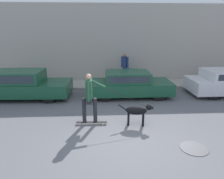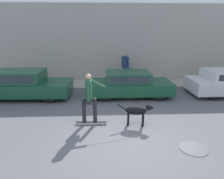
# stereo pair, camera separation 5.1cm
# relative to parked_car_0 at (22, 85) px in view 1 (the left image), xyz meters

# --- Properties ---
(ground_plane) EXTENTS (36.00, 36.00, 0.00)m
(ground_plane) POSITION_rel_parked_car_0_xyz_m (4.55, -4.09, -0.64)
(ground_plane) COLOR slate
(back_wall) EXTENTS (32.00, 0.30, 4.59)m
(back_wall) POSITION_rel_parked_car_0_xyz_m (4.55, 3.10, 1.66)
(back_wall) COLOR #ADA89E
(back_wall) RESTS_ON ground_plane
(sidewalk_curb) EXTENTS (30.00, 1.85, 0.13)m
(sidewalk_curb) POSITION_rel_parked_car_0_xyz_m (4.55, 2.01, -0.57)
(sidewalk_curb) COLOR #A39E93
(sidewalk_curb) RESTS_ON ground_plane
(parked_car_0) EXTENTS (4.48, 1.84, 1.31)m
(parked_car_0) POSITION_rel_parked_car_0_xyz_m (0.00, 0.00, 0.00)
(parked_car_0) COLOR black
(parked_car_0) RESTS_ON ground_plane
(parked_car_1) EXTENTS (3.92, 1.71, 1.21)m
(parked_car_1) POSITION_rel_parked_car_0_xyz_m (5.12, -0.00, -0.04)
(parked_car_1) COLOR black
(parked_car_1) RESTS_ON ground_plane
(dog) EXTENTS (1.17, 0.41, 0.77)m
(dog) POSITION_rel_parked_car_0_xyz_m (4.97, -3.10, -0.12)
(dog) COLOR black
(dog) RESTS_ON ground_plane
(skateboarder) EXTENTS (2.46, 0.55, 1.78)m
(skateboarder) POSITION_rel_parked_car_0_xyz_m (3.37, -2.98, 0.38)
(skateboarder) COLOR beige
(skateboarder) RESTS_ON ground_plane
(pedestrian_with_bag) EXTENTS (0.46, 0.61, 1.69)m
(pedestrian_with_bag) POSITION_rel_parked_car_0_xyz_m (5.15, 2.33, 0.43)
(pedestrian_with_bag) COLOR #3D4760
(pedestrian_with_bag) RESTS_ON sidewalk_curb
(manhole_cover) EXTENTS (0.76, 0.76, 0.01)m
(manhole_cover) POSITION_rel_parked_car_0_xyz_m (6.29, -4.60, -0.63)
(manhole_cover) COLOR #38383D
(manhole_cover) RESTS_ON ground_plane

